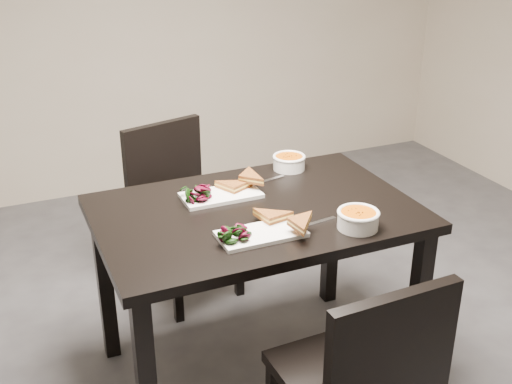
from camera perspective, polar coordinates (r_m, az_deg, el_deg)
table at (r=2.45m, az=0.00°, el=-3.60°), size 1.20×0.80×0.75m
chair_near at (r=2.05m, az=9.70°, el=-16.07°), size 0.43×0.43×0.85m
chair_far at (r=3.14m, az=-7.07°, el=-0.69°), size 0.52×0.52×0.85m
plate_near at (r=2.21m, az=0.47°, el=-3.78°), size 0.30×0.15×0.02m
sandwich_near at (r=2.23m, az=1.84°, el=-2.57°), size 0.17×0.14×0.05m
salad_near at (r=2.16m, az=-1.95°, el=-3.61°), size 0.09×0.09×0.04m
soup_bowl_near at (r=2.28m, az=9.13°, el=-2.34°), size 0.15×0.15×0.07m
cutlery_near at (r=2.31m, az=5.31°, el=-2.78°), size 0.18×0.04×0.00m
plate_far at (r=2.51m, az=-3.14°, el=-0.29°), size 0.31×0.15×0.02m
sandwich_far at (r=2.50m, az=-1.65°, el=0.51°), size 0.19×0.17×0.05m
salad_far at (r=2.47m, az=-5.33°, el=-0.06°), size 0.10×0.09×0.04m
soup_bowl_far at (r=2.77m, az=2.98°, el=2.76°), size 0.14×0.14×0.06m
cutlery_far at (r=2.65m, az=0.97°, el=1.02°), size 0.18×0.06×0.00m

